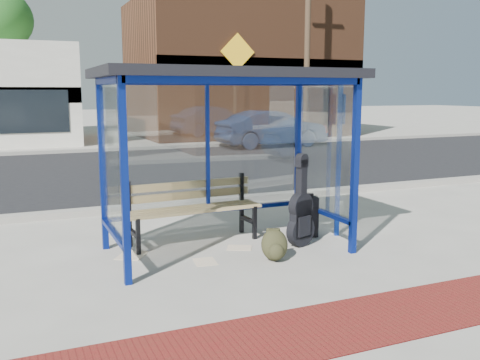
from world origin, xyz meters
name	(u,v)px	position (x,y,z in m)	size (l,w,h in m)	color
ground	(227,251)	(0.00, 0.00, 0.00)	(120.00, 120.00, 0.00)	#B2ADA0
brick_paver_strip	(333,327)	(0.00, -2.60, 0.01)	(60.00, 1.00, 0.01)	maroon
curb_near	(169,205)	(0.00, 2.90, 0.06)	(60.00, 0.25, 0.12)	gray
street_asphalt	(117,171)	(0.00, 8.00, 0.00)	(60.00, 10.00, 0.00)	black
curb_far	(91,150)	(0.00, 13.10, 0.06)	(60.00, 0.25, 0.12)	gray
far_sidewalk	(84,147)	(0.00, 15.00, 0.00)	(60.00, 4.00, 0.01)	#B2ADA0
bus_shelter	(225,96)	(0.00, 0.07, 2.07)	(3.30, 1.80, 2.42)	navy
storefront_brown	(237,70)	(8.00, 18.49, 3.20)	(10.00, 7.08, 6.40)	#59331E
tree_right	(285,34)	(12.50, 22.00, 5.45)	(3.60, 3.60, 7.03)	#4C3826
utility_pole_east	(307,44)	(9.00, 13.40, 4.11)	(1.60, 0.24, 8.00)	#4C3826
bench	(192,206)	(-0.30, 0.62, 0.52)	(1.98, 0.58, 0.92)	black
guitar_bag	(301,215)	(1.02, -0.20, 0.45)	(0.46, 0.26, 1.22)	black
suitcase	(305,216)	(1.35, 0.24, 0.30)	(0.43, 0.36, 0.65)	black
backpack	(275,246)	(0.40, -0.64, 0.20)	(0.40, 0.38, 0.41)	#2A2A17
sign_post	(339,151)	(1.81, 0.08, 1.27)	(0.15, 0.27, 2.26)	navy
newspaper_a	(132,255)	(-1.24, 0.29, 0.00)	(0.42, 0.33, 0.01)	white
newspaper_b	(205,262)	(-0.44, -0.34, 0.00)	(0.34, 0.27, 0.01)	white
newspaper_c	(239,248)	(0.20, 0.05, 0.00)	(0.34, 0.27, 0.01)	white
parked_car	(272,129)	(6.74, 12.11, 0.70)	(1.49, 4.28, 1.41)	#1B2A4C
fire_hydrant	(324,132)	(10.27, 13.93, 0.35)	(0.29, 0.19, 0.65)	#A90C19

